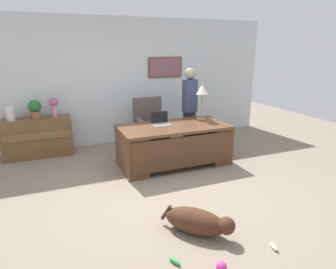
# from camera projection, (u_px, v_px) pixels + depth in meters

# --- Properties ---
(ground_plane) EXTENTS (12.00, 12.00, 0.00)m
(ground_plane) POSITION_uv_depth(u_px,v_px,m) (165.00, 187.00, 4.53)
(ground_plane) COLOR gray
(back_wall) EXTENTS (7.00, 0.16, 2.70)m
(back_wall) POSITION_uv_depth(u_px,v_px,m) (121.00, 82.00, 6.46)
(back_wall) COLOR silver
(back_wall) RESTS_ON ground_plane
(desk) EXTENTS (1.96, 0.97, 0.74)m
(desk) POSITION_uv_depth(u_px,v_px,m) (175.00, 143.00, 5.32)
(desk) COLOR brown
(desk) RESTS_ON ground_plane
(credenza) EXTENTS (1.28, 0.50, 0.76)m
(credenza) POSITION_uv_depth(u_px,v_px,m) (38.00, 137.00, 5.77)
(credenza) COLOR brown
(credenza) RESTS_ON ground_plane
(armchair) EXTENTS (0.60, 0.59, 1.07)m
(armchair) POSITION_uv_depth(u_px,v_px,m) (150.00, 127.00, 6.15)
(armchair) COLOR #564C47
(armchair) RESTS_ON ground_plane
(person_standing) EXTENTS (0.32, 0.32, 1.69)m
(person_standing) POSITION_uv_depth(u_px,v_px,m) (190.00, 108.00, 6.02)
(person_standing) COLOR #262323
(person_standing) RESTS_ON ground_plane
(dog_lying) EXTENTS (0.72, 0.74, 0.30)m
(dog_lying) POSITION_uv_depth(u_px,v_px,m) (198.00, 221.00, 3.37)
(dog_lying) COLOR #472819
(dog_lying) RESTS_ON ground_plane
(laptop) EXTENTS (0.32, 0.22, 0.22)m
(laptop) POSITION_uv_depth(u_px,v_px,m) (160.00, 121.00, 5.29)
(laptop) COLOR #B2B5BA
(laptop) RESTS_ON desk
(desk_lamp) EXTENTS (0.22, 0.22, 0.67)m
(desk_lamp) POSITION_uv_depth(u_px,v_px,m) (202.00, 92.00, 5.50)
(desk_lamp) COLOR #9E8447
(desk_lamp) RESTS_ON desk
(vase_with_flowers) EXTENTS (0.17, 0.17, 0.38)m
(vase_with_flowers) POSITION_uv_depth(u_px,v_px,m) (54.00, 105.00, 5.72)
(vase_with_flowers) COLOR #CA8198
(vase_with_flowers) RESTS_ON credenza
(vase_empty) EXTENTS (0.15, 0.15, 0.27)m
(vase_empty) POSITION_uv_depth(u_px,v_px,m) (10.00, 114.00, 5.47)
(vase_empty) COLOR silver
(vase_empty) RESTS_ON credenza
(potted_plant) EXTENTS (0.24, 0.24, 0.36)m
(potted_plant) POSITION_uv_depth(u_px,v_px,m) (35.00, 108.00, 5.61)
(potted_plant) COLOR brown
(potted_plant) RESTS_ON credenza
(dog_toy_ball) EXTENTS (0.11, 0.11, 0.11)m
(dog_toy_ball) POSITION_uv_depth(u_px,v_px,m) (221.00, 267.00, 2.82)
(dog_toy_ball) COLOR #D8338C
(dog_toy_ball) RESTS_ON ground_plane
(dog_toy_bone) EXTENTS (0.10, 0.16, 0.05)m
(dog_toy_bone) POSITION_uv_depth(u_px,v_px,m) (175.00, 261.00, 2.94)
(dog_toy_bone) COLOR green
(dog_toy_bone) RESTS_ON ground_plane
(dog_toy_plush) EXTENTS (0.08, 0.15, 0.05)m
(dog_toy_plush) POSITION_uv_depth(u_px,v_px,m) (274.00, 247.00, 3.15)
(dog_toy_plush) COLOR beige
(dog_toy_plush) RESTS_ON ground_plane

